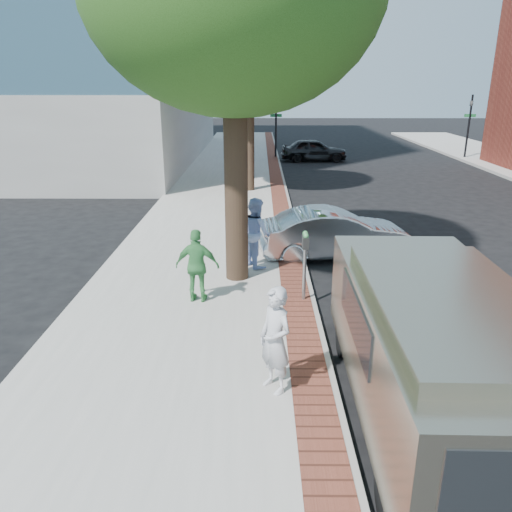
{
  "coord_description": "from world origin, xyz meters",
  "views": [
    {
      "loc": [
        -0.08,
        -8.97,
        4.45
      ],
      "look_at": [
        -0.15,
        0.38,
        1.2
      ],
      "focal_mm": 35.0,
      "sensor_mm": 36.0,
      "label": 1
    }
  ],
  "objects_px": {
    "person_officer": "(256,232)",
    "van": "(432,341)",
    "parking_meter": "(305,252)",
    "person_green": "(197,266)",
    "sedan_silver": "(334,234)",
    "person_gray": "(275,340)",
    "bg_car": "(314,150)"
  },
  "relations": [
    {
      "from": "bg_car",
      "to": "person_officer",
      "type": "bearing_deg",
      "value": 168.47
    },
    {
      "from": "sedan_silver",
      "to": "van",
      "type": "height_order",
      "value": "van"
    },
    {
      "from": "person_green",
      "to": "sedan_silver",
      "type": "bearing_deg",
      "value": -129.76
    },
    {
      "from": "sedan_silver",
      "to": "van",
      "type": "xyz_separation_m",
      "value": [
        0.38,
        -6.66,
        0.46
      ]
    },
    {
      "from": "bg_car",
      "to": "van",
      "type": "bearing_deg",
      "value": 176.57
    },
    {
      "from": "person_officer",
      "to": "person_green",
      "type": "relative_size",
      "value": 1.11
    },
    {
      "from": "person_officer",
      "to": "van",
      "type": "height_order",
      "value": "van"
    },
    {
      "from": "bg_car",
      "to": "van",
      "type": "distance_m",
      "value": 24.15
    },
    {
      "from": "parking_meter",
      "to": "bg_car",
      "type": "relative_size",
      "value": 0.38
    },
    {
      "from": "person_officer",
      "to": "person_green",
      "type": "height_order",
      "value": "person_officer"
    },
    {
      "from": "person_green",
      "to": "person_officer",
      "type": "bearing_deg",
      "value": -113.15
    },
    {
      "from": "person_officer",
      "to": "van",
      "type": "relative_size",
      "value": 0.31
    },
    {
      "from": "sedan_silver",
      "to": "bg_car",
      "type": "relative_size",
      "value": 1.02
    },
    {
      "from": "parking_meter",
      "to": "van",
      "type": "relative_size",
      "value": 0.26
    },
    {
      "from": "parking_meter",
      "to": "bg_car",
      "type": "height_order",
      "value": "parking_meter"
    },
    {
      "from": "person_gray",
      "to": "van",
      "type": "distance_m",
      "value": 2.16
    },
    {
      "from": "van",
      "to": "sedan_silver",
      "type": "bearing_deg",
      "value": 94.35
    },
    {
      "from": "person_officer",
      "to": "bg_car",
      "type": "distance_m",
      "value": 18.83
    },
    {
      "from": "person_gray",
      "to": "person_officer",
      "type": "xyz_separation_m",
      "value": [
        -0.32,
        5.31,
        0.05
      ]
    },
    {
      "from": "person_green",
      "to": "sedan_silver",
      "type": "relative_size",
      "value": 0.39
    },
    {
      "from": "bg_car",
      "to": "van",
      "type": "height_order",
      "value": "van"
    },
    {
      "from": "bg_car",
      "to": "person_green",
      "type": "bearing_deg",
      "value": 166.35
    },
    {
      "from": "bg_car",
      "to": "person_gray",
      "type": "bearing_deg",
      "value": 171.46
    },
    {
      "from": "person_officer",
      "to": "sedan_silver",
      "type": "xyz_separation_m",
      "value": [
        2.07,
        1.06,
        -0.35
      ]
    },
    {
      "from": "person_green",
      "to": "van",
      "type": "bearing_deg",
      "value": 142.05
    },
    {
      "from": "parking_meter",
      "to": "van",
      "type": "bearing_deg",
      "value": -67.9
    },
    {
      "from": "sedan_silver",
      "to": "bg_car",
      "type": "xyz_separation_m",
      "value": [
        1.26,
        17.47,
        0.01
      ]
    },
    {
      "from": "van",
      "to": "person_gray",
      "type": "bearing_deg",
      "value": 173.27
    },
    {
      "from": "parking_meter",
      "to": "sedan_silver",
      "type": "height_order",
      "value": "parking_meter"
    },
    {
      "from": "person_officer",
      "to": "sedan_silver",
      "type": "height_order",
      "value": "person_officer"
    },
    {
      "from": "person_green",
      "to": "sedan_silver",
      "type": "distance_m",
      "value": 4.56
    },
    {
      "from": "person_green",
      "to": "parking_meter",
      "type": "bearing_deg",
      "value": -172.54
    }
  ]
}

